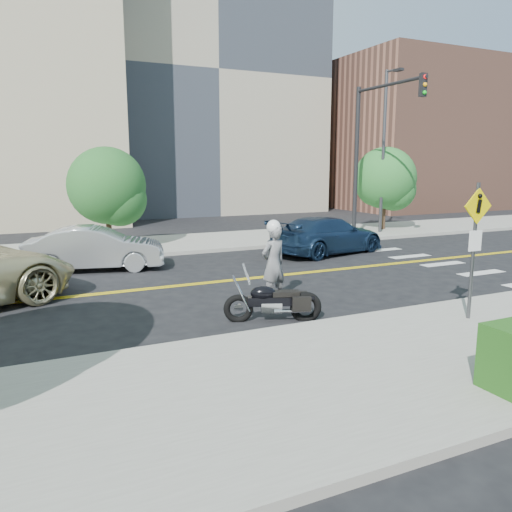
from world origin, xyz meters
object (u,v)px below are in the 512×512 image
at_px(motorcyclist, 273,262).
at_px(motorcycle, 273,293).
at_px(parked_car_silver, 96,248).
at_px(parked_car_blue, 328,235).
at_px(pedestrian_sign, 475,238).

height_order(motorcyclist, motorcycle, motorcyclist).
distance_m(motorcycle, parked_car_silver, 8.17).
bearing_deg(motorcycle, parked_car_blue, 70.04).
distance_m(motorcyclist, motorcycle, 1.67).
bearing_deg(motorcyclist, motorcycle, 48.30).
relative_size(pedestrian_sign, motorcycle, 1.39).
bearing_deg(motorcycle, pedestrian_sign, -8.21).
xyz_separation_m(motorcyclist, parked_car_blue, (5.31, 5.63, -0.32)).
bearing_deg(parked_car_blue, parked_car_silver, 73.16).
relative_size(parked_car_silver, parked_car_blue, 0.87).
height_order(motorcycle, parked_car_blue, parked_car_blue).
xyz_separation_m(pedestrian_sign, parked_car_silver, (-6.71, 9.74, -1.21)).
bearing_deg(parked_car_silver, motorcycle, -145.57).
relative_size(motorcyclist, parked_car_blue, 0.42).
bearing_deg(parked_car_blue, motorcycle, 126.25).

